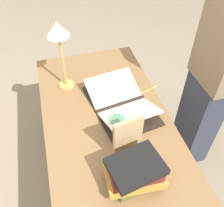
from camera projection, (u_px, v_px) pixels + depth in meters
ground_plane at (109, 178)px, 2.13m from camera, size 12.00×12.00×0.00m
reading_desk at (108, 130)px, 1.65m from camera, size 1.55×0.80×0.75m
open_book at (121, 102)px, 1.66m from camera, size 0.59×0.44×0.10m
book_stack_tall at (135, 173)px, 1.24m from camera, size 0.24×0.30×0.17m
book_standing_upright at (128, 138)px, 1.32m from camera, size 0.05×0.17×0.28m
reading_lamp at (59, 37)px, 1.54m from camera, size 0.14×0.14×0.50m
coffee_mug at (118, 124)px, 1.51m from camera, size 0.09×0.12×0.10m
pencil at (148, 90)px, 1.79m from camera, size 0.06×0.17×0.01m
person_reader at (213, 78)px, 1.72m from camera, size 0.36×0.21×1.75m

